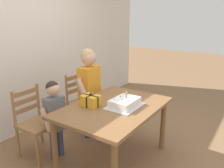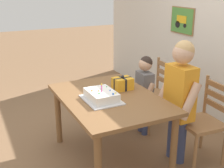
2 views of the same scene
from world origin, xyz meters
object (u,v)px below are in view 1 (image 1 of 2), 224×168
Objects in this scene: chair_right at (82,101)px; child_younger at (55,112)px; birthday_cake at (125,103)px; chair_left at (36,122)px; dining_table at (114,113)px; child_older at (89,85)px; gift_box_red_large at (91,101)px.

chair_right is 0.88m from child_younger.
birthday_cake is 0.48× the size of chair_left.
dining_table is 1.05m from chair_right.
birthday_cake is 0.32× the size of child_older.
child_younger is at bearing 118.37° from dining_table.
dining_table is 1.02× the size of child_older.
dining_table is 0.19m from birthday_cake.
chair_right is at bearing 17.65° from child_younger.
dining_table is at bearing 113.27° from birthday_cake.
gift_box_red_large is (-0.20, 0.35, 0.02)m from birthday_cake.
chair_right reaches higher than dining_table.
chair_left is 1.00× the size of chair_right.
chair_left is at bearing 179.99° from chair_right.
dining_table is 1.32× the size of child_younger.
child_younger is at bearing -162.35° from chair_right.
dining_table is 3.14× the size of birthday_cake.
birthday_cake is at bearing -111.59° from chair_right.
chair_left is at bearing 111.73° from child_younger.
chair_right is (0.61, 0.69, -0.35)m from gift_box_red_large.
dining_table is 1.05m from chair_left.
chair_left reaches higher than dining_table.
child_younger is (-0.69, 0.00, -0.19)m from child_older.
chair_left is 0.88× the size of child_younger.
child_younger reaches higher than chair_left.
chair_right is 0.88× the size of child_younger.
child_older is (0.49, 0.42, 0.01)m from gift_box_red_large.
birthday_cake reaches higher than chair_left.
child_younger is at bearing 117.62° from birthday_cake.
child_older reaches higher than chair_right.
birthday_cake is 2.03× the size of gift_box_red_large.
child_older is at bearing -18.12° from chair_left.
child_younger is at bearing 115.77° from gift_box_red_large.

